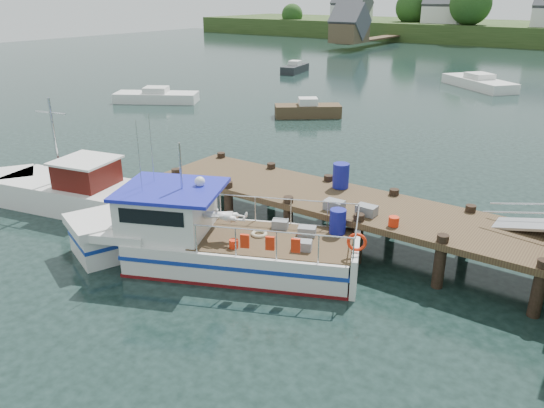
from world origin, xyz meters
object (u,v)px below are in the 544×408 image
Objects in this scene: dock at (538,214)px; work_boat at (71,190)px; moored_rowboat at (308,110)px; moored_a at (156,96)px; lobster_boat at (205,239)px; moored_d at (479,82)px; moored_e at (295,68)px.

dock is 15.96m from work_boat.
moored_a is at bearing -178.03° from moored_rowboat.
moored_d is (-2.09, 37.39, -0.34)m from lobster_boat.
moored_a is at bearing 115.50° from work_boat.
moored_rowboat is at bearing -0.49° from moored_a.
moored_e reaches higher than moored_a.
moored_d is 1.60× the size of moored_e.
lobster_boat is at bearing -16.46° from work_boat.
moored_e is (-20.07, 36.17, -0.36)m from lobster_boat.
moored_d is at bearing 69.67° from work_boat.
moored_e is (-17.98, -1.23, -0.02)m from moored_d.
moored_rowboat is 0.94× the size of moored_e.
dock is 3.64× the size of moored_e.
dock reaches higher than lobster_boat.
work_boat reaches higher than moored_d.
work_boat is 1.09× the size of moored_d.
dock reaches higher than moored_rowboat.
lobster_boat is at bearing -75.31° from moored_rowboat.
moored_a is (-12.82, 16.52, -0.24)m from work_boat.
lobster_boat is 20.87m from moored_rowboat.
work_boat is 1.86× the size of moored_rowboat.
moored_rowboat is (-16.37, 15.23, -1.78)m from dock.
lobster_boat is 1.96× the size of moored_e.
moored_d is (18.01, 20.35, 0.05)m from moored_a.
moored_rowboat is 0.68× the size of moored_a.
dock is at bearing -93.82° from moored_d.
moored_d is at bearing 37.73° from moored_a.
work_boat is (-15.50, -3.45, -1.58)m from dock.
dock is 35.01m from moored_d.
moored_rowboat is (-0.87, 18.68, -0.20)m from work_boat.
moored_rowboat reaches higher than moored_e.
moored_rowboat is at bearing -76.06° from moored_e.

